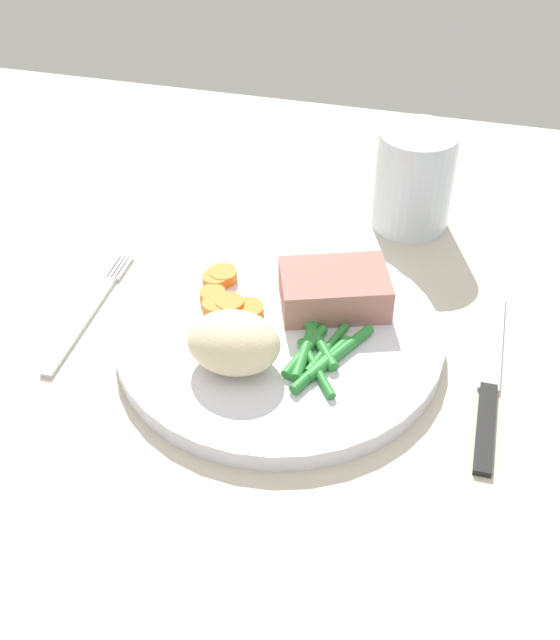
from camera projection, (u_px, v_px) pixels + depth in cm
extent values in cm
cube|color=beige|center=(311.00, 358.00, 66.76)|extent=(120.00, 90.00, 2.00)
cylinder|color=white|center=(280.00, 337.00, 66.14)|extent=(26.86, 26.86, 1.60)
cube|color=#B2756B|center=(334.00, 290.00, 67.02)|extent=(10.42, 8.64, 3.19)
ellipsoid|color=beige|center=(234.00, 343.00, 61.05)|extent=(7.28, 5.83, 4.47)
cylinder|color=orange|center=(213.00, 295.00, 68.24)|extent=(2.23, 2.23, 0.91)
cylinder|color=orange|center=(216.00, 280.00, 69.87)|extent=(2.33, 2.33, 0.97)
cylinder|color=orange|center=(216.00, 307.00, 66.85)|extent=(2.38, 2.38, 1.18)
cylinder|color=orange|center=(218.00, 275.00, 70.39)|extent=(1.94, 1.94, 0.98)
cylinder|color=orange|center=(249.00, 311.00, 66.68)|extent=(2.55, 2.55, 0.97)
cylinder|color=orange|center=(230.00, 306.00, 66.90)|extent=(2.43, 2.43, 1.25)
cylinder|color=orange|center=(223.00, 276.00, 70.29)|extent=(2.46, 2.46, 1.02)
cylinder|color=#2D8C38|center=(321.00, 364.00, 61.88)|extent=(3.69, 6.94, 0.83)
cylinder|color=#2D8C38|center=(321.00, 344.00, 63.55)|extent=(3.78, 5.12, 0.88)
cylinder|color=#2D8C38|center=(310.00, 352.00, 62.93)|extent=(2.50, 6.20, 0.82)
cylinder|color=#2D8C38|center=(316.00, 368.00, 61.65)|extent=(4.18, 5.79, 0.70)
cylinder|color=#2D8C38|center=(305.00, 350.00, 63.03)|extent=(0.95, 6.48, 0.89)
cylinder|color=#2D8C38|center=(340.00, 352.00, 62.88)|extent=(4.40, 7.16, 0.84)
cylinder|color=#2D8C38|center=(327.00, 348.00, 63.36)|extent=(2.46, 6.22, 0.67)
cube|color=silver|center=(81.00, 324.00, 68.22)|extent=(1.00, 13.00, 0.40)
cube|color=silver|center=(113.00, 267.00, 74.44)|extent=(0.24, 3.60, 0.40)
cube|color=silver|center=(117.00, 267.00, 74.37)|extent=(0.24, 3.60, 0.40)
cube|color=silver|center=(121.00, 268.00, 74.30)|extent=(0.24, 3.60, 0.40)
cube|color=silver|center=(125.00, 269.00, 74.22)|extent=(0.24, 3.60, 0.40)
cube|color=black|center=(485.00, 428.00, 59.30)|extent=(1.30, 9.00, 0.64)
cube|color=silver|center=(492.00, 341.00, 66.66)|extent=(1.70, 12.00, 0.40)
cylinder|color=silver|center=(414.00, 180.00, 77.07)|extent=(7.56, 7.56, 10.00)
cylinder|color=silver|center=(411.00, 204.00, 78.89)|extent=(6.95, 6.95, 4.42)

